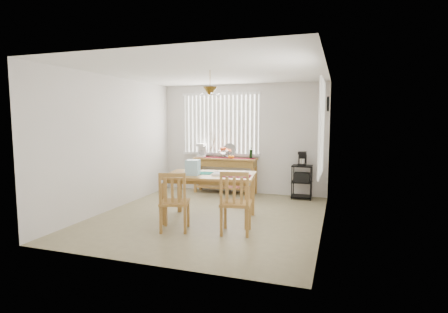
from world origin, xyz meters
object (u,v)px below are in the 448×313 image
(wire_cart, at_px, (302,179))
(dining_table, at_px, (210,179))
(cart_items, at_px, (302,159))
(chair_right, at_px, (236,203))
(chair_left, at_px, (174,202))
(sideboard, at_px, (226,167))

(wire_cart, distance_m, dining_table, 2.59)
(cart_items, bearing_deg, chair_right, -104.26)
(dining_table, bearing_deg, wire_cart, 58.37)
(cart_items, relative_size, chair_left, 0.32)
(wire_cart, bearing_deg, dining_table, -121.63)
(sideboard, bearing_deg, cart_items, -0.28)
(sideboard, xyz_separation_m, chair_right, (1.09, -2.81, -0.15))
(dining_table, relative_size, chair_left, 1.73)
(wire_cart, distance_m, cart_items, 0.44)
(sideboard, height_order, chair_right, chair_right)
(cart_items, bearing_deg, wire_cart, -90.00)
(dining_table, height_order, chair_left, chair_left)
(cart_items, xyz_separation_m, dining_table, (-1.35, -2.20, -0.17))
(dining_table, xyz_separation_m, chair_left, (-0.32, -0.77, -0.26))
(dining_table, height_order, chair_right, chair_right)
(cart_items, relative_size, chair_right, 0.31)
(cart_items, height_order, chair_right, cart_items)
(cart_items, bearing_deg, chair_left, -119.43)
(sideboard, relative_size, chair_left, 1.59)
(chair_left, height_order, chair_right, chair_right)
(sideboard, bearing_deg, chair_right, -68.88)
(wire_cart, height_order, cart_items, cart_items)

